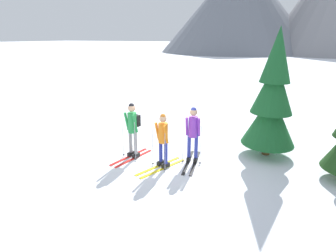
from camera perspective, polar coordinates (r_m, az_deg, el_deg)
The scene contains 5 objects.
ground_plane at distance 8.55m, azimuth -1.70°, elevation -7.54°, with size 400.00×400.00×0.00m, color white.
skier_in_green at distance 8.59m, azimuth -7.44°, elevation -0.21°, with size 0.65×1.65×1.79m.
skier_in_orange at distance 7.89m, azimuth -1.10°, elevation -2.74°, with size 0.93×1.74×1.65m.
skier_in_purple at distance 8.24m, azimuth 5.30°, elevation -1.17°, with size 0.63×1.77×1.75m.
pine_tree_near at distance 9.08m, azimuth 21.06°, elevation 5.17°, with size 1.67×1.67×4.04m.
Camera 1 is at (3.46, -6.87, 3.73)m, focal length 28.97 mm.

